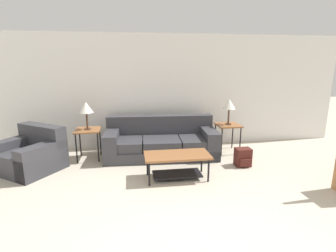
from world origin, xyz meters
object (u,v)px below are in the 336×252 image
(couch, at_px, (161,142))
(table_lamp_left, at_px, (86,108))
(side_table_left, at_px, (88,133))
(armchair, at_px, (31,155))
(coffee_table, at_px, (177,161))
(side_table_right, at_px, (228,127))
(backpack, at_px, (243,157))
(table_lamp_right, at_px, (229,105))

(couch, bearing_deg, table_lamp_left, 179.31)
(couch, distance_m, side_table_left, 1.53)
(armchair, height_order, table_lamp_left, table_lamp_left)
(couch, bearing_deg, coffee_table, -83.85)
(couch, distance_m, coffee_table, 1.21)
(side_table_right, height_order, backpack, side_table_right)
(couch, distance_m, side_table_right, 1.52)
(coffee_table, relative_size, side_table_left, 1.77)
(couch, relative_size, table_lamp_right, 4.22)
(table_lamp_left, distance_m, backpack, 3.25)
(couch, xyz_separation_m, table_lamp_right, (1.50, 0.02, 0.78))
(armchair, relative_size, coffee_table, 1.26)
(side_table_left, distance_m, backpack, 3.15)
(coffee_table, relative_size, table_lamp_left, 1.97)
(armchair, bearing_deg, coffee_table, -16.82)
(side_table_left, height_order, side_table_right, same)
(backpack, bearing_deg, side_table_left, 164.08)
(armchair, distance_m, table_lamp_left, 1.34)
(table_lamp_left, height_order, table_lamp_right, same)
(coffee_table, xyz_separation_m, backpack, (1.37, 0.37, -0.15))
(side_table_right, relative_size, backpack, 1.79)
(backpack, bearing_deg, couch, 150.74)
(table_lamp_right, distance_m, backpack, 1.24)
(side_table_right, bearing_deg, armchair, -173.88)
(table_lamp_left, bearing_deg, couch, -0.69)
(backpack, bearing_deg, table_lamp_right, 89.73)
(armchair, xyz_separation_m, side_table_right, (4.00, 0.43, 0.28))
(couch, relative_size, side_table_right, 3.78)
(table_lamp_left, bearing_deg, table_lamp_right, 0.00)
(table_lamp_left, distance_m, table_lamp_right, 3.01)
(couch, bearing_deg, table_lamp_right, 0.69)
(armchair, relative_size, backpack, 3.98)
(armchair, xyz_separation_m, table_lamp_right, (4.00, 0.43, 0.79))
(table_lamp_right, bearing_deg, table_lamp_left, 180.00)
(couch, relative_size, side_table_left, 3.78)
(backpack, bearing_deg, armchair, 173.89)
(couch, relative_size, table_lamp_left, 4.22)
(table_lamp_left, relative_size, backpack, 1.61)
(side_table_left, bearing_deg, couch, -0.69)
(armchair, bearing_deg, side_table_right, 6.12)
(coffee_table, bearing_deg, side_table_right, 41.76)
(coffee_table, distance_m, table_lamp_right, 1.98)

